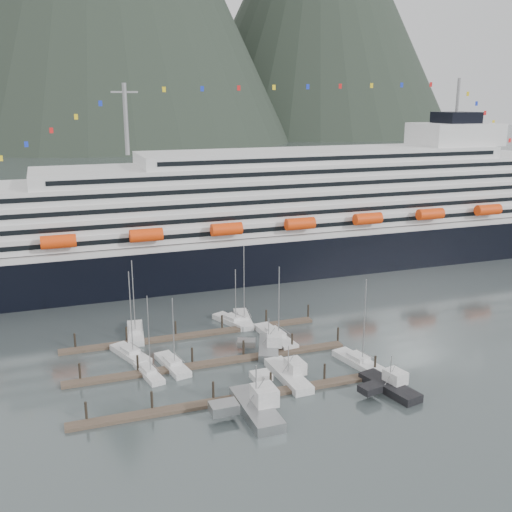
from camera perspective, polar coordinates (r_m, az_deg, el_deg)
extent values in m
plane|color=#404B4C|center=(100.28, -0.99, -10.57)|extent=(1600.00, 1600.00, 0.00)
cone|color=#202B20|center=(786.73, 5.80, 22.93)|extent=(360.00, 360.00, 360.00)
cube|color=black|center=(155.78, 1.26, 0.32)|extent=(210.00, 28.00, 12.00)
cube|color=silver|center=(154.28, 1.27, 2.65)|extent=(205.80, 27.44, 1.50)
cube|color=silver|center=(155.58, 3.00, 3.72)|extent=(185.00, 26.00, 3.20)
cube|color=black|center=(143.83, 5.00, 2.83)|extent=(175.75, 0.20, 1.00)
cube|color=silver|center=(155.76, 3.70, 4.92)|extent=(180.00, 25.00, 3.20)
cube|color=black|center=(144.48, 5.67, 4.16)|extent=(171.00, 0.20, 1.00)
cube|color=silver|center=(156.04, 4.40, 6.11)|extent=(172.00, 24.00, 3.20)
cube|color=black|center=(145.22, 6.33, 5.48)|extent=(163.40, 0.20, 1.00)
cube|color=silver|center=(156.41, 5.10, 7.30)|extent=(160.00, 23.00, 3.20)
cube|color=black|center=(146.06, 6.99, 6.78)|extent=(152.00, 0.20, 1.00)
cube|color=silver|center=(156.88, 5.80, 8.45)|extent=(140.00, 22.00, 3.00)
cube|color=black|center=(147.01, 7.65, 8.03)|extent=(133.00, 0.20, 1.00)
cube|color=silver|center=(157.44, 6.49, 9.55)|extent=(95.00, 20.00, 3.00)
cube|color=black|center=(148.50, 8.21, 9.24)|extent=(90.25, 0.20, 1.00)
cube|color=silver|center=(178.27, 18.40, 10.96)|extent=(22.00, 16.00, 6.00)
cube|color=black|center=(178.08, 18.52, 12.40)|extent=(10.00, 10.00, 3.00)
cylinder|color=gray|center=(142.24, -12.29, 12.60)|extent=(1.00, 1.00, 16.00)
cylinder|color=gray|center=(178.00, 18.67, 14.17)|extent=(0.80, 0.80, 10.00)
cylinder|color=#FF410D|center=(129.12, -18.31, 1.31)|extent=(7.00, 2.80, 2.80)
cylinder|color=#FF410D|center=(130.61, -10.41, 1.97)|extent=(7.00, 2.80, 2.80)
cylinder|color=#FF410D|center=(134.51, -2.83, 2.57)|extent=(7.00, 2.80, 2.80)
cylinder|color=#FF410D|center=(140.63, 4.22, 3.09)|extent=(7.00, 2.80, 2.80)
cylinder|color=#FF410D|center=(148.68, 10.60, 3.51)|extent=(7.00, 2.80, 2.80)
cylinder|color=#FF410D|center=(158.38, 16.26, 3.86)|extent=(7.00, 2.80, 2.80)
cylinder|color=#FF410D|center=(169.45, 21.24, 4.13)|extent=(7.00, 2.80, 2.80)
cube|color=#4E3F32|center=(90.30, -2.00, -13.44)|extent=(48.00, 2.00, 0.50)
cylinder|color=black|center=(87.58, -15.87, -14.15)|extent=(0.36, 0.36, 3.20)
cylinder|color=black|center=(88.32, -9.88, -13.52)|extent=(0.36, 0.36, 3.20)
cylinder|color=black|center=(89.96, -4.09, -12.76)|extent=(0.36, 0.36, 3.20)
cylinder|color=black|center=(92.45, 1.41, -11.92)|extent=(0.36, 0.36, 3.20)
cylinder|color=black|center=(95.72, 6.54, -11.04)|extent=(0.36, 0.36, 3.20)
cylinder|color=black|center=(99.71, 11.27, -10.14)|extent=(0.36, 0.36, 3.20)
cube|color=#4E3F32|center=(101.48, -4.26, -10.14)|extent=(48.00, 2.00, 0.50)
cylinder|color=black|center=(99.20, -16.43, -10.62)|extent=(0.36, 0.36, 3.20)
cylinder|color=black|center=(99.86, -11.20, -10.10)|extent=(0.36, 0.36, 3.20)
cylinder|color=black|center=(101.31, -6.10, -9.51)|extent=(0.36, 0.36, 3.20)
cylinder|color=black|center=(103.53, -1.20, -8.87)|extent=(0.36, 0.36, 3.20)
cylinder|color=black|center=(106.47, 3.45, -8.21)|extent=(0.36, 0.36, 3.20)
cylinder|color=black|center=(110.06, 7.81, -7.53)|extent=(0.36, 0.36, 3.20)
cube|color=#4E3F32|center=(113.04, -6.03, -7.49)|extent=(48.00, 2.00, 0.50)
cylinder|color=black|center=(111.14, -16.86, -7.84)|extent=(0.36, 0.36, 3.20)
cylinder|color=black|center=(111.72, -12.22, -7.40)|extent=(0.36, 0.36, 3.20)
cylinder|color=black|center=(113.02, -7.67, -6.92)|extent=(0.36, 0.36, 3.20)
cylinder|color=black|center=(115.01, -3.25, -6.41)|extent=(0.36, 0.36, 3.20)
cylinder|color=black|center=(117.66, 0.97, -5.89)|extent=(0.36, 0.36, 3.20)
cylinder|color=black|center=(120.93, 4.99, -5.36)|extent=(0.36, 0.36, 3.20)
cube|color=silver|center=(106.23, -11.87, -9.25)|extent=(6.14, 10.19, 1.53)
cube|color=silver|center=(105.83, -11.90, -8.75)|extent=(3.26, 3.99, 0.87)
cylinder|color=gray|center=(102.46, -11.84, -5.35)|extent=(0.17, 0.17, 14.49)
cube|color=silver|center=(99.08, -10.17, -10.99)|extent=(3.87, 8.96, 1.22)
cube|color=silver|center=(98.76, -10.19, -10.60)|extent=(2.28, 3.32, 0.70)
cylinder|color=gray|center=(95.51, -10.18, -7.42)|extent=(0.14, 0.14, 12.90)
cube|color=silver|center=(101.15, -7.96, -10.33)|extent=(4.45, 10.19, 1.45)
cube|color=silver|center=(100.75, -7.98, -9.85)|extent=(2.67, 3.77, 0.83)
cylinder|color=gray|center=(97.77, -7.87, -7.17)|extent=(0.17, 0.17, 11.39)
cube|color=silver|center=(111.18, 1.86, -7.80)|extent=(4.22, 12.78, 1.60)
cube|color=silver|center=(110.78, 1.86, -7.29)|extent=(2.71, 4.60, 0.91)
cylinder|color=gray|center=(107.51, 2.20, -4.41)|extent=(0.18, 0.18, 13.18)
cube|color=silver|center=(114.99, -11.40, -7.31)|extent=(4.20, 11.31, 1.55)
cube|color=silver|center=(114.61, -11.43, -6.84)|extent=(2.66, 4.11, 0.88)
cylinder|color=gray|center=(111.31, -11.59, -3.86)|extent=(0.18, 0.18, 13.85)
cube|color=silver|center=(118.56, -2.24, -6.33)|extent=(6.23, 9.93, 1.49)
cube|color=silver|center=(118.21, -2.24, -5.89)|extent=(3.26, 3.92, 0.85)
cylinder|color=gray|center=(115.86, -1.96, -3.74)|extent=(0.17, 0.17, 10.38)
cube|color=silver|center=(119.47, -1.21, -6.15)|extent=(4.40, 10.90, 1.41)
cube|color=silver|center=(119.14, -1.21, -5.74)|extent=(2.62, 4.00, 0.81)
cylinder|color=gray|center=(115.82, -1.15, -2.61)|extent=(0.16, 0.16, 14.80)
cube|color=silver|center=(102.58, 9.70, -10.04)|extent=(5.00, 10.66, 1.60)
cube|color=silver|center=(102.14, 9.72, -9.49)|extent=(2.97, 3.99, 0.91)
cylinder|color=gray|center=(98.86, 10.28, -6.12)|extent=(0.18, 0.18, 14.08)
cube|color=#919496|center=(86.92, 0.01, -14.56)|extent=(4.17, 12.48, 2.26)
cube|color=#919496|center=(84.91, -3.08, -14.22)|extent=(3.87, 2.77, 1.36)
cube|color=silver|center=(86.22, 0.81, -13.12)|extent=(3.20, 3.76, 2.49)
cube|color=black|center=(85.80, 0.81, -12.58)|extent=(2.97, 3.51, 0.57)
cylinder|color=gray|center=(84.94, 0.01, -12.11)|extent=(0.18, 0.18, 5.66)
cube|color=silver|center=(96.50, 3.08, -11.43)|extent=(3.63, 12.30, 1.74)
cube|color=silver|center=(94.36, 0.48, -11.34)|extent=(3.07, 2.80, 1.04)
cube|color=silver|center=(96.26, 3.76, -10.42)|extent=(2.59, 3.75, 1.91)
cube|color=black|center=(95.97, 3.77, -10.04)|extent=(2.40, 3.50, 0.44)
cylinder|color=gray|center=(95.16, 3.10, -9.74)|extent=(0.14, 0.14, 4.35)
cube|color=black|center=(95.08, 12.60, -12.22)|extent=(5.37, 11.04, 1.77)
cube|color=black|center=(92.07, 10.79, -12.31)|extent=(3.43, 2.92, 1.06)
cube|color=silver|center=(95.02, 13.12, -11.13)|extent=(3.10, 3.64, 1.95)
cube|color=black|center=(94.72, 13.15, -10.75)|extent=(2.88, 3.39, 0.44)
cylinder|color=gray|center=(93.69, 12.71, -10.48)|extent=(0.14, 0.14, 4.42)
cube|color=#919496|center=(106.23, 1.21, -8.85)|extent=(6.80, 10.75, 1.86)
cube|color=#919496|center=(105.86, -0.92, -8.27)|extent=(3.76, 3.24, 1.12)
cube|color=silver|center=(105.52, 1.77, -7.97)|extent=(3.53, 3.80, 2.05)
cube|color=black|center=(105.24, 1.78, -7.59)|extent=(3.29, 3.54, 0.47)
cylinder|color=gray|center=(104.92, 1.22, -7.17)|extent=(0.15, 0.15, 4.65)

